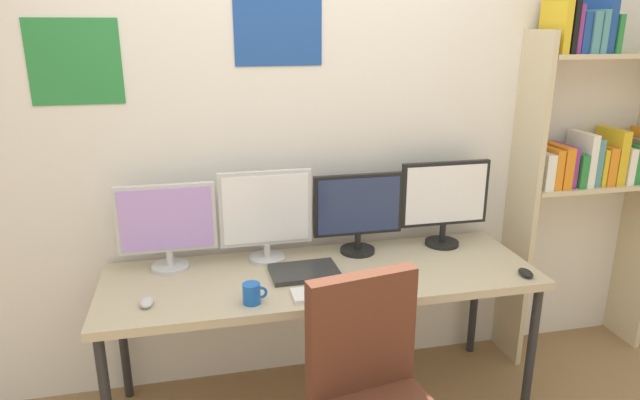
{
  "coord_description": "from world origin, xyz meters",
  "views": [
    {
      "loc": [
        -0.55,
        -1.79,
        1.87
      ],
      "look_at": [
        0.0,
        0.65,
        1.09
      ],
      "focal_mm": 31.45,
      "sensor_mm": 36.0,
      "label": 1
    }
  ],
  "objects_px": {
    "monitor_far_left": "(167,224)",
    "mouse_right_side": "(147,302)",
    "desk": "(322,283)",
    "mouse_left_side": "(526,273)",
    "monitor_center_left": "(266,214)",
    "bookshelf": "(588,150)",
    "laptop_closed": "(304,272)",
    "monitor_far_right": "(445,199)",
    "coffee_mug": "(252,293)",
    "keyboard_main": "(334,292)",
    "monitor_center_right": "(358,210)"
  },
  "relations": [
    {
      "from": "monitor_center_right",
      "to": "keyboard_main",
      "type": "height_order",
      "value": "monitor_center_right"
    },
    {
      "from": "monitor_far_right",
      "to": "bookshelf",
      "type": "bearing_deg",
      "value": 1.16
    },
    {
      "from": "monitor_far_left",
      "to": "coffee_mug",
      "type": "relative_size",
      "value": 4.36
    },
    {
      "from": "monitor_far_left",
      "to": "coffee_mug",
      "type": "bearing_deg",
      "value": -51.64
    },
    {
      "from": "monitor_far_left",
      "to": "monitor_far_right",
      "type": "bearing_deg",
      "value": 0.0
    },
    {
      "from": "monitor_center_right",
      "to": "keyboard_main",
      "type": "bearing_deg",
      "value": -118.15
    },
    {
      "from": "desk",
      "to": "keyboard_main",
      "type": "relative_size",
      "value": 5.55
    },
    {
      "from": "monitor_center_left",
      "to": "monitor_far_right",
      "type": "relative_size",
      "value": 0.96
    },
    {
      "from": "bookshelf",
      "to": "laptop_closed",
      "type": "relative_size",
      "value": 6.33
    },
    {
      "from": "desk",
      "to": "coffee_mug",
      "type": "distance_m",
      "value": 0.44
    },
    {
      "from": "bookshelf",
      "to": "mouse_right_side",
      "type": "xyz_separation_m",
      "value": [
        -2.35,
        -0.39,
        -0.46
      ]
    },
    {
      "from": "mouse_left_side",
      "to": "monitor_far_left",
      "type": "bearing_deg",
      "value": 164.4
    },
    {
      "from": "monitor_far_right",
      "to": "mouse_right_side",
      "type": "relative_size",
      "value": 5.0
    },
    {
      "from": "desk",
      "to": "laptop_closed",
      "type": "distance_m",
      "value": 0.11
    },
    {
      "from": "monitor_far_left",
      "to": "mouse_right_side",
      "type": "bearing_deg",
      "value": -103.32
    },
    {
      "from": "monitor_far_left",
      "to": "mouse_right_side",
      "type": "xyz_separation_m",
      "value": [
        -0.09,
        -0.37,
        -0.21
      ]
    },
    {
      "from": "bookshelf",
      "to": "monitor_far_left",
      "type": "xyz_separation_m",
      "value": [
        -2.26,
        -0.02,
        -0.25
      ]
    },
    {
      "from": "monitor_center_left",
      "to": "coffee_mug",
      "type": "bearing_deg",
      "value": -105.33
    },
    {
      "from": "bookshelf",
      "to": "laptop_closed",
      "type": "bearing_deg",
      "value": -172.15
    },
    {
      "from": "keyboard_main",
      "to": "coffee_mug",
      "type": "xyz_separation_m",
      "value": [
        -0.36,
        -0.0,
        0.04
      ]
    },
    {
      "from": "mouse_left_side",
      "to": "coffee_mug",
      "type": "xyz_separation_m",
      "value": [
        -1.29,
        0.01,
        0.03
      ]
    },
    {
      "from": "monitor_far_right",
      "to": "mouse_left_side",
      "type": "relative_size",
      "value": 5.0
    },
    {
      "from": "bookshelf",
      "to": "mouse_right_side",
      "type": "relative_size",
      "value": 21.09
    },
    {
      "from": "desk",
      "to": "keyboard_main",
      "type": "bearing_deg",
      "value": -90.0
    },
    {
      "from": "monitor_far_right",
      "to": "mouse_left_side",
      "type": "xyz_separation_m",
      "value": [
        0.22,
        -0.46,
        -0.24
      ]
    },
    {
      "from": "monitor_center_left",
      "to": "laptop_closed",
      "type": "height_order",
      "value": "monitor_center_left"
    },
    {
      "from": "monitor_far_left",
      "to": "monitor_center_left",
      "type": "bearing_deg",
      "value": 0.0
    },
    {
      "from": "monitor_center_left",
      "to": "bookshelf",
      "type": "bearing_deg",
      "value": 0.55
    },
    {
      "from": "monitor_far_left",
      "to": "monitor_center_right",
      "type": "relative_size",
      "value": 1.0
    },
    {
      "from": "bookshelf",
      "to": "monitor_center_right",
      "type": "xyz_separation_m",
      "value": [
        -1.31,
        -0.02,
        -0.25
      ]
    },
    {
      "from": "monitor_far_right",
      "to": "keyboard_main",
      "type": "height_order",
      "value": "monitor_far_right"
    },
    {
      "from": "desk",
      "to": "monitor_far_left",
      "type": "distance_m",
      "value": 0.79
    },
    {
      "from": "bookshelf",
      "to": "keyboard_main",
      "type": "height_order",
      "value": "bookshelf"
    },
    {
      "from": "monitor_center_right",
      "to": "mouse_right_side",
      "type": "distance_m",
      "value": 1.12
    },
    {
      "from": "monitor_far_left",
      "to": "monitor_center_right",
      "type": "height_order",
      "value": "monitor_far_left"
    },
    {
      "from": "keyboard_main",
      "to": "coffee_mug",
      "type": "relative_size",
      "value": 3.5
    },
    {
      "from": "monitor_center_left",
      "to": "laptop_closed",
      "type": "xyz_separation_m",
      "value": [
        0.15,
        -0.21,
        -0.23
      ]
    },
    {
      "from": "bookshelf",
      "to": "coffee_mug",
      "type": "xyz_separation_m",
      "value": [
        -1.91,
        -0.46,
        -0.43
      ]
    },
    {
      "from": "desk",
      "to": "monitor_far_left",
      "type": "xyz_separation_m",
      "value": [
        -0.71,
        0.21,
        0.28
      ]
    },
    {
      "from": "monitor_center_left",
      "to": "mouse_left_side",
      "type": "bearing_deg",
      "value": -21.44
    },
    {
      "from": "monitor_center_left",
      "to": "monitor_center_right",
      "type": "xyz_separation_m",
      "value": [
        0.47,
        -0.0,
        -0.02
      ]
    },
    {
      "from": "keyboard_main",
      "to": "mouse_right_side",
      "type": "bearing_deg",
      "value": 174.67
    },
    {
      "from": "coffee_mug",
      "to": "mouse_left_side",
      "type": "bearing_deg",
      "value": -0.6
    },
    {
      "from": "monitor_center_left",
      "to": "monitor_center_right",
      "type": "distance_m",
      "value": 0.47
    },
    {
      "from": "keyboard_main",
      "to": "coffee_mug",
      "type": "height_order",
      "value": "coffee_mug"
    },
    {
      "from": "bookshelf",
      "to": "monitor_center_left",
      "type": "distance_m",
      "value": 1.8
    },
    {
      "from": "bookshelf",
      "to": "keyboard_main",
      "type": "relative_size",
      "value": 5.45
    },
    {
      "from": "desk",
      "to": "monitor_far_right",
      "type": "relative_size",
      "value": 4.29
    },
    {
      "from": "desk",
      "to": "mouse_left_side",
      "type": "distance_m",
      "value": 0.96
    },
    {
      "from": "monitor_center_left",
      "to": "laptop_closed",
      "type": "distance_m",
      "value": 0.35
    }
  ]
}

